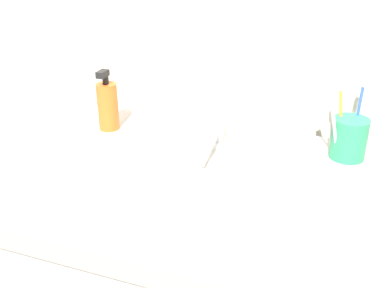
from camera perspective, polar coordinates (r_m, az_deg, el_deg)
name	(u,v)px	position (r m, az deg, el deg)	size (l,w,h in m)	color
sink_basin	(187,206)	(0.98, -0.60, -7.62)	(0.42, 0.42, 0.12)	white
faucet	(215,134)	(1.10, 2.85, 1.20)	(0.02, 0.18, 0.10)	silver
toothbrush_cup	(349,138)	(1.12, 18.70, 0.65)	(0.08, 0.08, 0.10)	#2D9966
toothbrush_blue	(359,110)	(1.13, 19.76, 3.90)	(0.01, 0.04, 0.18)	blue
toothbrush_white	(333,117)	(1.06, 16.96, 3.21)	(0.05, 0.04, 0.19)	white
toothbrush_yellow	(341,112)	(1.11, 17.79, 3.73)	(0.03, 0.02, 0.18)	yellow
soap_dispenser	(108,105)	(1.22, -10.31, 4.70)	(0.05, 0.06, 0.16)	orange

